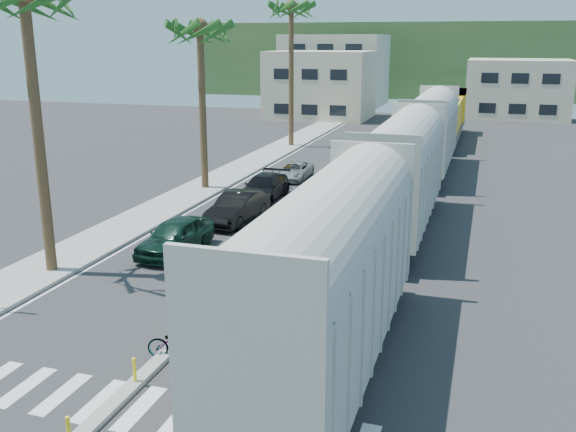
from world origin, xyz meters
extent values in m
plane|color=#28282B|center=(0.00, 0.00, 0.00)|extent=(140.00, 140.00, 0.00)
cube|color=gray|center=(-8.50, 25.00, 0.07)|extent=(3.00, 90.00, 0.15)
cube|color=black|center=(4.28, 28.00, 0.03)|extent=(0.12, 100.00, 0.06)
cube|color=black|center=(5.72, 28.00, 0.03)|extent=(0.12, 100.00, 0.06)
cube|color=gray|center=(0.00, 20.00, 0.07)|extent=(0.45, 60.00, 0.15)
cylinder|color=yellow|center=(0.00, -4.00, 0.50)|extent=(0.10, 0.10, 0.70)
cylinder|color=yellow|center=(0.00, -1.00, 0.50)|extent=(0.10, 0.10, 0.70)
cylinder|color=yellow|center=(0.00, 2.00, 0.50)|extent=(0.10, 0.10, 0.70)
cylinder|color=yellow|center=(0.00, 5.00, 0.50)|extent=(0.10, 0.10, 0.70)
cylinder|color=yellow|center=(0.00, 8.00, 0.50)|extent=(0.10, 0.10, 0.70)
cylinder|color=yellow|center=(0.00, 11.00, 0.50)|extent=(0.10, 0.10, 0.70)
cylinder|color=yellow|center=(0.00, 14.00, 0.50)|extent=(0.10, 0.10, 0.70)
cylinder|color=yellow|center=(0.00, 17.00, 0.50)|extent=(0.10, 0.10, 0.70)
cylinder|color=yellow|center=(0.00, 20.00, 0.50)|extent=(0.10, 0.10, 0.70)
cylinder|color=yellow|center=(0.00, 23.00, 0.50)|extent=(0.10, 0.10, 0.70)
cylinder|color=yellow|center=(0.00, 26.00, 0.50)|extent=(0.10, 0.10, 0.70)
cylinder|color=yellow|center=(0.00, 29.00, 0.50)|extent=(0.10, 0.10, 0.70)
cylinder|color=yellow|center=(0.00, 32.00, 0.50)|extent=(0.10, 0.10, 0.70)
cylinder|color=yellow|center=(0.00, 35.00, 0.50)|extent=(0.10, 0.10, 0.70)
cylinder|color=yellow|center=(0.00, 38.00, 0.50)|extent=(0.10, 0.10, 0.70)
cylinder|color=yellow|center=(0.00, 41.00, 0.50)|extent=(0.10, 0.10, 0.70)
cube|color=silver|center=(0.00, -2.00, 0.01)|extent=(14.00, 2.20, 0.01)
cube|color=silver|center=(-6.80, 25.00, 0.00)|extent=(0.12, 90.00, 0.01)
cube|color=silver|center=(2.50, 25.00, 0.00)|extent=(0.12, 90.00, 0.01)
cube|color=#B1AFA2|center=(5.00, 1.15, 2.70)|extent=(3.00, 12.88, 3.40)
cylinder|color=#B1AFA2|center=(5.00, 1.15, 4.40)|extent=(2.90, 12.58, 2.90)
cube|color=black|center=(5.00, 1.15, 0.50)|extent=(2.60, 12.88, 1.00)
cube|color=#B1AFA2|center=(5.00, 16.15, 2.70)|extent=(3.00, 12.88, 3.40)
cylinder|color=#B1AFA2|center=(5.00, 16.15, 4.40)|extent=(2.90, 12.58, 2.90)
cube|color=black|center=(5.00, 16.15, 0.50)|extent=(2.60, 12.88, 1.00)
cube|color=#B1AFA2|center=(5.00, 31.15, 2.70)|extent=(3.00, 12.88, 3.40)
cylinder|color=#B1AFA2|center=(5.00, 31.15, 4.40)|extent=(2.90, 12.58, 2.90)
cube|color=black|center=(5.00, 31.15, 0.50)|extent=(2.60, 12.88, 1.00)
cube|color=#4C4C4F|center=(5.00, 47.15, 1.05)|extent=(3.00, 17.00, 0.50)
cube|color=yellow|center=(5.00, 46.15, 2.60)|extent=(2.70, 12.24, 2.60)
cube|color=yellow|center=(5.00, 52.93, 2.90)|extent=(3.00, 3.74, 3.20)
cube|color=black|center=(5.00, 47.15, 0.45)|extent=(2.60, 13.60, 0.90)
cylinder|color=brown|center=(-8.00, 6.00, 5.50)|extent=(0.44, 0.44, 11.00)
cylinder|color=brown|center=(-8.30, 22.00, 5.00)|extent=(0.44, 0.44, 10.00)
sphere|color=#1C531A|center=(-8.30, 22.00, 10.15)|extent=(3.20, 3.20, 3.20)
cylinder|color=brown|center=(-8.00, 40.00, 6.00)|extent=(0.44, 0.44, 12.00)
sphere|color=#1C531A|center=(-8.00, 40.00, 12.15)|extent=(3.20, 3.20, 3.20)
cube|color=#BCB295|center=(-11.00, 62.00, 4.00)|extent=(12.00, 10.00, 8.00)
cube|color=#BCB295|center=(-13.00, 78.00, 5.00)|extent=(14.00, 12.00, 10.00)
cube|color=#BCB295|center=(12.00, 70.00, 3.50)|extent=(12.00, 10.00, 7.00)
cube|color=#385628|center=(0.00, 100.00, 6.00)|extent=(80.00, 20.00, 12.00)
imported|color=black|center=(-4.20, 9.79, 0.81)|extent=(2.63, 5.03, 1.61)
imported|color=black|center=(-3.42, 15.36, 0.80)|extent=(2.47, 5.14, 1.61)
imported|color=black|center=(-3.75, 20.52, 0.75)|extent=(2.14, 5.16, 1.49)
imported|color=#A7A9AC|center=(-3.67, 26.62, 0.59)|extent=(1.98, 4.24, 1.17)
imported|color=#9EA0A5|center=(0.42, 0.84, 0.50)|extent=(1.56, 2.20, 0.99)
imported|color=white|center=(0.32, 0.84, 1.41)|extent=(0.83, 0.71, 1.73)
camera|label=1|loc=(8.88, -15.08, 9.40)|focal=40.00mm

